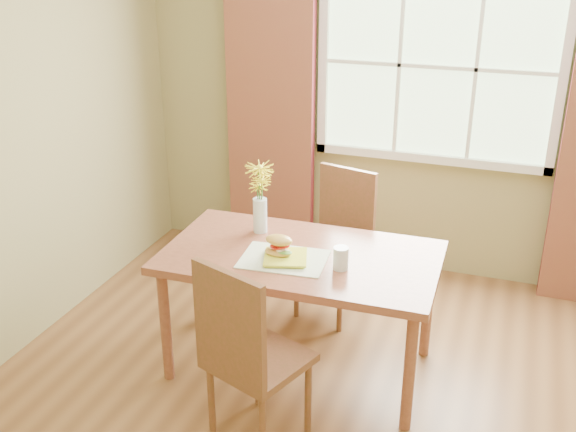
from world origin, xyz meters
The scene contains 11 objects.
room centered at (0.00, 0.00, 1.35)m, with size 4.24×3.84×2.74m.
window centered at (0.00, 1.87, 1.50)m, with size 1.62×0.06×1.32m.
curtain_left centered at (-1.15, 1.78, 1.10)m, with size 0.65×0.08×2.20m, color maroon.
dining_table centered at (-0.46, 0.43, 0.65)m, with size 1.50×0.86×0.72m.
chair_near centered at (-0.49, -0.27, 0.55)m, with size 0.53×0.53×1.00m.
chair_far centered at (-0.44, 1.13, 0.52)m, with size 0.48×0.48×0.95m.
placemat centered at (-0.53, 0.33, 0.73)m, with size 0.45×0.33×0.01m, color silver.
plate centered at (-0.51, 0.32, 0.73)m, with size 0.22×0.22×0.01m, color #D6E038.
croissant_sandwich centered at (-0.56, 0.34, 0.79)m, with size 0.16×0.11×0.11m.
water_glass centered at (-0.21, 0.33, 0.78)m, with size 0.08×0.08×0.12m.
flower_vase centered at (-0.78, 0.63, 0.98)m, with size 0.17×0.17×0.42m.
Camera 1 is at (0.56, -2.67, 2.34)m, focal length 42.00 mm.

